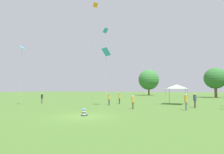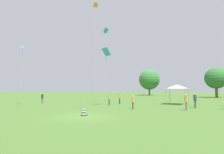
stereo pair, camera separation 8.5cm
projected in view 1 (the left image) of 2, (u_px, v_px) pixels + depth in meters
name	position (u px, v px, depth m)	size (l,w,h in m)	color
ground_plane	(84.00, 116.00, 14.43)	(300.00, 300.00, 0.00)	#426628
seated_toddler	(84.00, 113.00, 14.65)	(0.42, 0.51, 0.62)	#383D56
person_standing_0	(133.00, 101.00, 19.80)	(0.38, 0.38, 1.54)	brown
person_standing_2	(195.00, 99.00, 20.97)	(0.49, 0.49, 1.77)	brown
person_standing_3	(42.00, 97.00, 28.13)	(0.37, 0.37, 1.63)	brown
person_standing_5	(119.00, 97.00, 26.98)	(0.33, 0.33, 1.71)	#282D42
person_standing_6	(186.00, 101.00, 18.52)	(0.48, 0.48, 1.74)	slate
person_standing_7	(109.00, 98.00, 24.66)	(0.39, 0.39, 1.68)	#282D42
canopy_tent	(177.00, 87.00, 26.16)	(3.34, 3.34, 2.94)	white
kite_0	(22.00, 50.00, 25.06)	(0.80, 0.88, 8.50)	#339EDB
kite_1	(106.00, 53.00, 24.20)	(1.46, 1.25, 7.93)	#339EDB
kite_2	(95.00, 11.00, 32.22)	(0.86, 0.95, 18.17)	orange
kite_3	(106.00, 33.00, 38.51)	(0.94, 1.29, 15.72)	#339EDB
distant_tree_0	(149.00, 80.00, 68.01)	(7.86, 7.86, 10.01)	brown
distant_tree_3	(215.00, 78.00, 48.45)	(5.84, 5.84, 8.29)	brown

